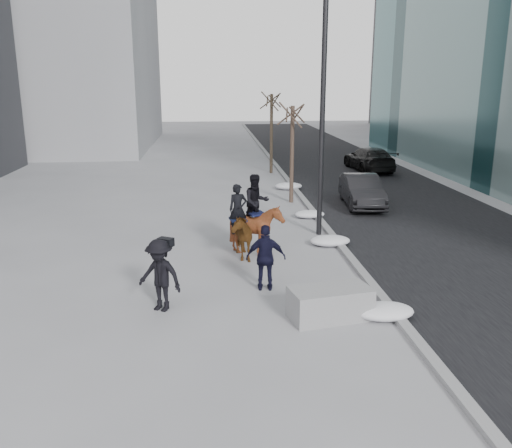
{
  "coord_description": "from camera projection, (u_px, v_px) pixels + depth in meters",
  "views": [
    {
      "loc": [
        -1.25,
        -13.14,
        5.34
      ],
      "look_at": [
        0.0,
        1.2,
        1.5
      ],
      "focal_mm": 38.0,
      "sensor_mm": 36.0,
      "label": 1
    }
  ],
  "objects": [
    {
      "name": "tree_far",
      "position": [
        271.0,
        130.0,
        31.45
      ],
      "size": [
        1.2,
        1.2,
        5.07
      ],
      "primitive_type": null,
      "color": "#3B2F23",
      "rests_on": "ground"
    },
    {
      "name": "lamppost",
      "position": [
        324.0,
        91.0,
        17.95
      ],
      "size": [
        0.25,
        1.61,
        9.09
      ],
      "color": "black",
      "rests_on": "ground"
    },
    {
      "name": "snow_piles",
      "position": [
        320.0,
        227.0,
        19.59
      ],
      "size": [
        1.39,
        16.18,
        0.35
      ],
      "color": "silver",
      "rests_on": "ground"
    },
    {
      "name": "tree_near",
      "position": [
        292.0,
        150.0,
        23.82
      ],
      "size": [
        1.2,
        1.2,
        4.73
      ],
      "primitive_type": null,
      "color": "#382821",
      "rests_on": "ground"
    },
    {
      "name": "camera_crew",
      "position": [
        160.0,
        275.0,
        12.77
      ],
      "size": [
        1.31,
        1.12,
        1.75
      ],
      "color": "black",
      "rests_on": "ground"
    },
    {
      "name": "feeder",
      "position": [
        266.0,
        258.0,
        14.03
      ],
      "size": [
        1.07,
        0.91,
        1.75
      ],
      "color": "black",
      "rests_on": "ground"
    },
    {
      "name": "car_near",
      "position": [
        362.0,
        191.0,
        23.52
      ],
      "size": [
        1.77,
        4.21,
        1.35
      ],
      "primitive_type": "imported",
      "rotation": [
        0.0,
        0.0,
        -0.08
      ],
      "color": "black",
      "rests_on": "ground"
    },
    {
      "name": "road",
      "position": [
        394.0,
        202.0,
        24.34
      ],
      "size": [
        8.0,
        90.0,
        0.01
      ],
      "primitive_type": "cube",
      "color": "black",
      "rests_on": "ground"
    },
    {
      "name": "ground",
      "position": [
        260.0,
        291.0,
        14.13
      ],
      "size": [
        120.0,
        120.0,
        0.0
      ],
      "primitive_type": "plane",
      "color": "gray",
      "rests_on": "ground"
    },
    {
      "name": "mounted_left",
      "position": [
        238.0,
        231.0,
        16.67
      ],
      "size": [
        1.08,
        1.87,
        2.27
      ],
      "color": "#4E270F",
      "rests_on": "ground"
    },
    {
      "name": "curb",
      "position": [
        306.0,
        203.0,
        23.99
      ],
      "size": [
        0.25,
        90.0,
        0.12
      ],
      "primitive_type": "cube",
      "color": "gray",
      "rests_on": "ground"
    },
    {
      "name": "mounted_right",
      "position": [
        256.0,
        223.0,
        16.85
      ],
      "size": [
        1.7,
        1.81,
        2.54
      ],
      "color": "#47260E",
      "rests_on": "ground"
    },
    {
      "name": "car_far",
      "position": [
        369.0,
        159.0,
        32.78
      ],
      "size": [
        2.28,
        4.99,
        1.41
      ],
      "primitive_type": "imported",
      "rotation": [
        0.0,
        0.0,
        3.2
      ],
      "color": "black",
      "rests_on": "ground"
    },
    {
      "name": "planter",
      "position": [
        330.0,
        303.0,
        12.44
      ],
      "size": [
        1.99,
        1.27,
        0.74
      ],
      "primitive_type": "cube",
      "rotation": [
        0.0,
        0.0,
        0.2
      ],
      "color": "gray",
      "rests_on": "ground"
    }
  ]
}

